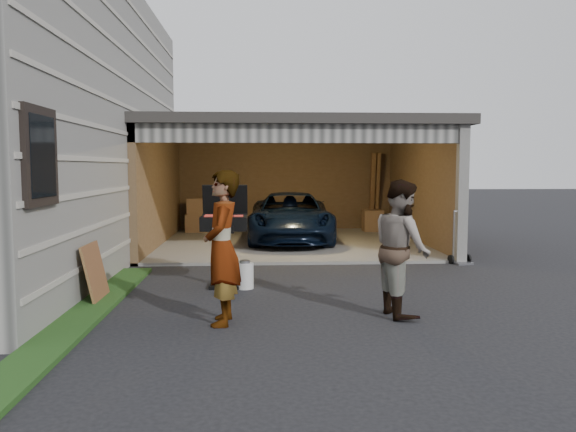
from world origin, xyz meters
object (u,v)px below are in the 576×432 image
(minivan, at_px, (290,219))
(propane_tank, at_px, (245,276))
(man, at_px, (402,248))
(hand_truck, at_px, (461,253))
(bbq_grill, at_px, (224,227))
(woman, at_px, (222,248))
(plywood_panel, at_px, (95,273))

(minivan, height_order, propane_tank, minivan)
(man, height_order, hand_truck, man)
(minivan, relative_size, bbq_grill, 2.68)
(minivan, xyz_separation_m, bbq_grill, (-1.33, -5.02, 0.35))
(minivan, distance_m, hand_truck, 4.49)
(hand_truck, bearing_deg, man, -135.23)
(woman, xyz_separation_m, plywood_panel, (-1.84, 1.19, -0.51))
(bbq_grill, xyz_separation_m, propane_tank, (0.32, -0.17, -0.75))
(man, distance_m, propane_tank, 2.70)
(bbq_grill, xyz_separation_m, hand_truck, (4.48, 1.84, -0.75))
(woman, bearing_deg, man, 98.29)
(plywood_panel, bearing_deg, minivan, 62.72)
(minivan, bearing_deg, hand_truck, -43.27)
(bbq_grill, distance_m, plywood_panel, 2.05)
(minivan, distance_m, man, 6.92)
(man, xyz_separation_m, plywood_panel, (-4.09, 0.89, -0.45))
(bbq_grill, height_order, hand_truck, bbq_grill)
(bbq_grill, bearing_deg, hand_truck, 22.34)
(bbq_grill, relative_size, plywood_panel, 1.92)
(man, height_order, plywood_panel, man)
(man, bearing_deg, bbq_grill, 43.88)
(propane_tank, distance_m, hand_truck, 4.62)
(minivan, bearing_deg, plywood_panel, -115.34)
(woman, distance_m, bbq_grill, 2.13)
(woman, distance_m, man, 2.27)
(propane_tank, xyz_separation_m, plywood_panel, (-2.06, -0.77, 0.21))
(man, relative_size, hand_truck, 1.64)
(woman, height_order, propane_tank, woman)
(plywood_panel, distance_m, hand_truck, 6.82)
(man, bearing_deg, propane_tank, 42.49)
(plywood_panel, bearing_deg, hand_truck, 24.08)
(woman, height_order, hand_truck, woman)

